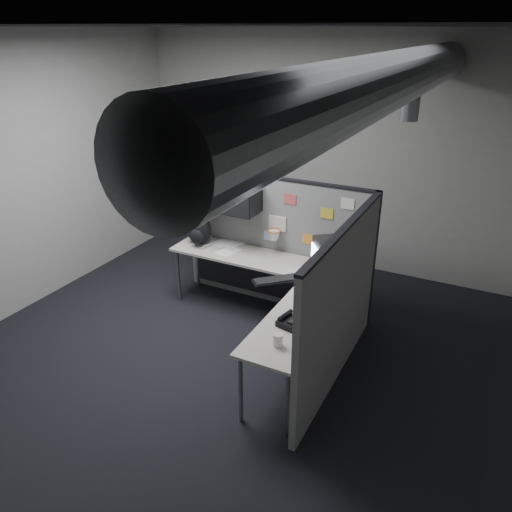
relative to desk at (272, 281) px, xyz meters
The scene contains 12 objects.
room 1.69m from the desk, 59.55° to the right, with size 5.62×5.62×3.22m.
partition_back 0.77m from the desk, 126.93° to the left, with size 2.44×0.42×1.63m.
partition_right 1.09m from the desk, 26.97° to the right, with size 0.07×2.23×1.63m.
desk is the anchor object (origin of this frame).
monitor 0.75m from the desk, 14.60° to the left, with size 0.54×0.54×0.44m.
keyboard 0.29m from the desk, 54.31° to the right, with size 0.48×0.47×0.04m.
mouse 0.70m from the desk, 30.56° to the right, with size 0.31×0.30×0.05m.
phone 1.10m from the desk, 55.84° to the right, with size 0.23×0.24×0.10m.
bottles 1.44m from the desk, 53.43° to the right, with size 0.12×0.17×0.08m.
cup 1.42m from the desk, 62.39° to the right, with size 0.08×0.08×0.12m, color silver.
papers 1.06m from the desk, 157.18° to the left, with size 0.78×0.61×0.02m.
backpack 1.22m from the desk, 165.70° to the left, with size 0.35×0.31×0.40m.
Camera 1 is at (2.25, -3.78, 3.19)m, focal length 35.00 mm.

